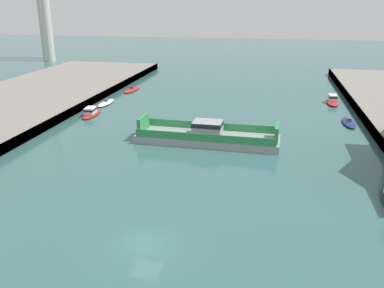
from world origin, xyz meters
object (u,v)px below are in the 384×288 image
object	(u,v)px
chain_ferry	(208,136)
moored_boat_far_right	(91,112)
smokestack_distant_a	(42,11)
moored_boat_near_left	(106,103)
moored_boat_far_left	(349,123)
moored_boat_mid_left	(132,89)
moored_boat_near_right	(332,100)

from	to	relation	value
chain_ferry	moored_boat_far_right	size ratio (longest dim) A/B	2.75
chain_ferry	smokestack_distant_a	xyz separation A→B (m)	(-69.29, 77.48, 14.88)
moored_boat_far_right	smokestack_distant_a	bearing A→B (deg)	124.93
chain_ferry	moored_boat_far_right	distance (m)	24.87
moored_boat_near_left	smokestack_distant_a	distance (m)	76.32
moored_boat_far_left	moored_boat_far_right	size ratio (longest dim) A/B	0.87
chain_ferry	moored_boat_near_left	world-z (taller)	chain_ferry
smokestack_distant_a	moored_boat_mid_left	bearing A→B (deg)	-44.11
chain_ferry	smokestack_distant_a	distance (m)	105.00
chain_ferry	moored_boat_near_left	xyz separation A→B (m)	(-23.16, 18.71, -0.72)
chain_ferry	moored_boat_near_right	size ratio (longest dim) A/B	2.90
moored_boat_near_left	moored_boat_near_right	world-z (taller)	moored_boat_near_right
moored_boat_mid_left	smokestack_distant_a	xyz separation A→B (m)	(-46.76, 45.33, 15.66)
moored_boat_near_right	smokestack_distant_a	bearing A→B (deg)	151.24
chain_ferry	moored_boat_near_right	world-z (taller)	chain_ferry
moored_boat_mid_left	moored_boat_far_right	size ratio (longest dim) A/B	1.04
moored_boat_near_left	moored_boat_near_right	xyz separation A→B (m)	(43.57, 9.53, 0.33)
moored_boat_near_right	moored_boat_far_right	distance (m)	46.45
chain_ferry	moored_boat_near_left	bearing A→B (deg)	141.07
moored_boat_mid_left	smokestack_distant_a	size ratio (longest dim) A/B	0.26
moored_boat_far_left	moored_boat_far_right	bearing A→B (deg)	-175.82
moored_boat_near_left	smokestack_distant_a	world-z (taller)	smokestack_distant_a
moored_boat_near_left	moored_boat_far_left	distance (m)	44.69
moored_boat_near_right	moored_boat_far_left	distance (m)	14.54
moored_boat_far_left	moored_boat_far_right	world-z (taller)	moored_boat_far_right
chain_ferry	moored_boat_near_right	xyz separation A→B (m)	(20.41, 28.24, -0.38)
chain_ferry	moored_boat_near_right	distance (m)	34.85
smokestack_distant_a	moored_boat_near_right	bearing A→B (deg)	-28.76
moored_boat_far_left	moored_boat_near_right	bearing A→B (deg)	93.34
moored_boat_far_right	smokestack_distant_a	world-z (taller)	smokestack_distant_a
moored_boat_far_left	smokestack_distant_a	xyz separation A→B (m)	(-90.54, 63.74, 15.64)
moored_boat_far_right	chain_ferry	bearing A→B (deg)	-25.06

